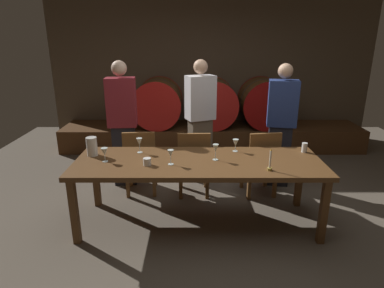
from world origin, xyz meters
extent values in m
plane|color=brown|center=(0.00, 0.00, 0.00)|extent=(7.87, 7.87, 0.00)
cube|color=brown|center=(0.00, 3.08, 1.44)|extent=(6.05, 0.24, 2.88)
cube|color=#4C2D16|center=(0.00, 2.53, 0.21)|extent=(5.45, 0.90, 0.42)
cylinder|color=brown|center=(-0.98, 2.53, 0.84)|extent=(0.85, 0.77, 0.85)
cylinder|color=#B21C16|center=(-0.98, 2.13, 0.84)|extent=(0.86, 0.03, 0.86)
cylinder|color=#B21C16|center=(-0.98, 2.93, 0.84)|extent=(0.86, 0.03, 0.86)
cylinder|color=#2D2D33|center=(-0.98, 2.53, 0.84)|extent=(0.86, 0.04, 0.86)
cylinder|color=brown|center=(0.01, 2.53, 0.84)|extent=(0.85, 0.77, 0.85)
cylinder|color=#B21C16|center=(0.01, 2.13, 0.84)|extent=(0.86, 0.03, 0.86)
cylinder|color=#B21C16|center=(0.01, 2.93, 0.84)|extent=(0.86, 0.03, 0.86)
cylinder|color=#2D2D33|center=(0.01, 2.53, 0.84)|extent=(0.86, 0.04, 0.86)
cylinder|color=brown|center=(0.94, 2.53, 0.84)|extent=(0.85, 0.77, 0.85)
cylinder|color=maroon|center=(0.94, 2.13, 0.84)|extent=(0.86, 0.03, 0.86)
cylinder|color=maroon|center=(0.94, 2.93, 0.84)|extent=(0.86, 0.03, 0.86)
cylinder|color=#2D2D33|center=(0.94, 2.53, 0.84)|extent=(0.86, 0.04, 0.86)
cube|color=brown|center=(-0.30, -0.11, 0.72)|extent=(2.62, 0.89, 0.05)
cube|color=brown|center=(-1.53, -0.50, 0.35)|extent=(0.07, 0.07, 0.69)
cube|color=brown|center=(0.93, -0.50, 0.35)|extent=(0.07, 0.07, 0.69)
cube|color=brown|center=(-1.53, 0.27, 0.35)|extent=(0.07, 0.07, 0.69)
cube|color=brown|center=(0.93, 0.27, 0.35)|extent=(0.07, 0.07, 0.69)
cube|color=brown|center=(-1.04, 0.66, 0.44)|extent=(0.43, 0.43, 0.04)
cube|color=brown|center=(-1.02, 0.48, 0.67)|extent=(0.40, 0.07, 0.42)
cube|color=brown|center=(-0.88, 0.84, 0.21)|extent=(0.05, 0.05, 0.42)
cube|color=brown|center=(-1.22, 0.82, 0.21)|extent=(0.05, 0.05, 0.42)
cube|color=brown|center=(-0.86, 0.50, 0.21)|extent=(0.05, 0.05, 0.42)
cube|color=brown|center=(-1.19, 0.48, 0.21)|extent=(0.05, 0.05, 0.42)
cube|color=brown|center=(-0.34, 0.62, 0.44)|extent=(0.41, 0.41, 0.04)
cube|color=brown|center=(-0.34, 0.44, 0.67)|extent=(0.40, 0.05, 0.42)
cube|color=brown|center=(-0.18, 0.79, 0.21)|extent=(0.04, 0.04, 0.42)
cube|color=brown|center=(-0.52, 0.78, 0.21)|extent=(0.04, 0.04, 0.42)
cube|color=brown|center=(-0.17, 0.45, 0.21)|extent=(0.04, 0.04, 0.42)
cube|color=brown|center=(-0.51, 0.44, 0.21)|extent=(0.04, 0.04, 0.42)
cube|color=brown|center=(0.51, 0.62, 0.44)|extent=(0.45, 0.45, 0.04)
cube|color=brown|center=(0.53, 0.44, 0.67)|extent=(0.40, 0.09, 0.42)
cube|color=brown|center=(0.65, 0.81, 0.21)|extent=(0.05, 0.05, 0.42)
cube|color=brown|center=(0.32, 0.77, 0.21)|extent=(0.05, 0.05, 0.42)
cube|color=brown|center=(0.70, 0.48, 0.21)|extent=(0.05, 0.05, 0.42)
cube|color=brown|center=(0.36, 0.43, 0.21)|extent=(0.05, 0.05, 0.42)
cube|color=black|center=(-1.30, 0.93, 0.42)|extent=(0.31, 0.22, 0.84)
cube|color=maroon|center=(-1.30, 0.93, 1.16)|extent=(0.40, 0.27, 0.64)
sphere|color=beige|center=(-1.30, 0.93, 1.61)|extent=(0.20, 0.20, 0.20)
cube|color=brown|center=(-0.25, 1.11, 0.45)|extent=(0.35, 0.30, 0.89)
cube|color=silver|center=(-0.25, 1.11, 1.19)|extent=(0.44, 0.37, 0.60)
sphere|color=#D8A884|center=(-0.25, 1.11, 1.61)|extent=(0.19, 0.19, 0.19)
cube|color=black|center=(0.83, 0.91, 0.43)|extent=(0.33, 0.25, 0.85)
cube|color=navy|center=(0.83, 0.91, 1.16)|extent=(0.42, 0.31, 0.61)
sphere|color=#D8A884|center=(0.83, 0.91, 1.58)|extent=(0.19, 0.19, 0.19)
cylinder|color=olive|center=(0.40, -0.38, 0.76)|extent=(0.05, 0.05, 0.02)
cylinder|color=#EDE5CC|center=(0.40, -0.38, 0.86)|extent=(0.02, 0.02, 0.18)
cone|color=yellow|center=(0.40, -0.38, 0.96)|extent=(0.01, 0.01, 0.02)
cylinder|color=white|center=(-1.47, 0.04, 0.85)|extent=(0.12, 0.12, 0.21)
cylinder|color=silver|center=(-1.28, -0.15, 0.75)|extent=(0.06, 0.06, 0.00)
cylinder|color=silver|center=(-1.28, -0.15, 0.78)|extent=(0.01, 0.01, 0.06)
cone|color=silver|center=(-1.28, -0.15, 0.85)|extent=(0.07, 0.07, 0.09)
cylinder|color=silver|center=(-0.96, 0.14, 0.75)|extent=(0.06, 0.06, 0.00)
cylinder|color=silver|center=(-0.96, 0.14, 0.79)|extent=(0.01, 0.01, 0.08)
cone|color=silver|center=(-0.96, 0.14, 0.87)|extent=(0.07, 0.07, 0.09)
cylinder|color=silver|center=(-0.58, -0.23, 0.75)|extent=(0.06, 0.06, 0.00)
cylinder|color=silver|center=(-0.58, -0.23, 0.79)|extent=(0.01, 0.01, 0.08)
cone|color=silver|center=(-0.58, -0.23, 0.86)|extent=(0.06, 0.06, 0.08)
cylinder|color=silver|center=(-0.12, -0.10, 0.75)|extent=(0.06, 0.06, 0.00)
cylinder|color=silver|center=(-0.12, -0.10, 0.79)|extent=(0.01, 0.01, 0.08)
cone|color=silver|center=(-0.12, -0.10, 0.87)|extent=(0.06, 0.06, 0.09)
cylinder|color=silver|center=(0.13, 0.18, 0.75)|extent=(0.06, 0.06, 0.00)
cylinder|color=silver|center=(0.13, 0.18, 0.78)|extent=(0.01, 0.01, 0.06)
cone|color=silver|center=(0.13, 0.18, 0.85)|extent=(0.07, 0.07, 0.08)
cylinder|color=white|center=(-0.82, -0.24, 0.78)|extent=(0.08, 0.08, 0.08)
cylinder|color=white|center=(0.91, 0.15, 0.80)|extent=(0.06, 0.06, 0.11)
camera|label=1|loc=(-0.37, -3.36, 2.00)|focal=30.64mm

